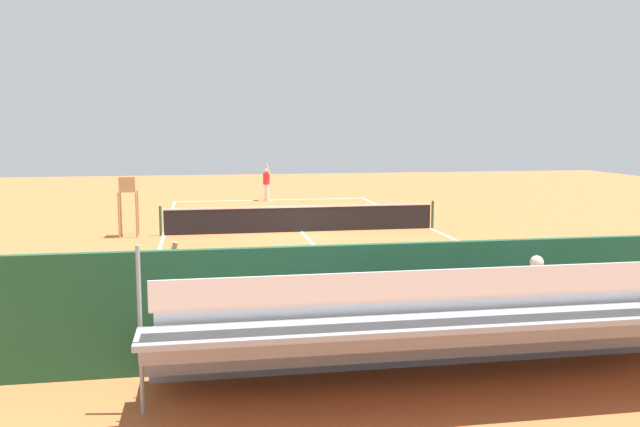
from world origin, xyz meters
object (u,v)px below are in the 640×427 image
object	(u,v)px
tennis_player	(266,181)
line_judge	(172,296)
umpire_chair	(128,200)
tennis_racket	(260,200)
courtside_bench	(515,309)
equipment_bag	(419,336)
tennis_net	(301,218)
tennis_ball_near	(304,201)
bleacher_stand	(461,329)

from	to	relation	value
tennis_player	line_judge	xyz separation A→B (m)	(3.93, 23.83, 0.00)
umpire_chair	line_judge	distance (m)	13.12
tennis_racket	line_judge	size ratio (longest dim) A/B	0.30
umpire_chair	courtside_bench	distance (m)	15.61
equipment_bag	umpire_chair	bearing A→B (deg)	-64.62
tennis_player	tennis_racket	bearing A→B (deg)	16.68
equipment_bag	line_judge	world-z (taller)	line_judge
courtside_bench	tennis_player	xyz separation A→B (m)	(2.29, -24.09, 0.46)
line_judge	tennis_player	bearing A→B (deg)	-99.38
tennis_net	umpire_chair	size ratio (longest dim) A/B	4.81
tennis_net	tennis_racket	bearing A→B (deg)	-86.76
tennis_player	tennis_ball_near	bearing A→B (deg)	148.79
tennis_racket	tennis_ball_near	xyz separation A→B (m)	(-2.17, 0.99, 0.02)
bleacher_stand	tennis_racket	distance (m)	26.08
bleacher_stand	tennis_player	distance (m)	26.16
tennis_ball_near	line_judge	world-z (taller)	line_judge
equipment_bag	tennis_ball_near	world-z (taller)	equipment_bag
bleacher_stand	line_judge	bearing A→B (deg)	-28.38
umpire_chair	courtside_bench	size ratio (longest dim) A/B	1.19
tennis_ball_near	courtside_bench	bearing A→B (deg)	91.19
bleacher_stand	courtside_bench	bearing A→B (deg)	-132.56
bleacher_stand	courtside_bench	xyz separation A→B (m)	(-1.90, -2.07, -0.35)
tennis_player	line_judge	world-z (taller)	same
courtside_bench	umpire_chair	bearing A→B (deg)	-58.08
umpire_chair	tennis_racket	world-z (taller)	umpire_chair
umpire_chair	equipment_bag	bearing A→B (deg)	115.38
equipment_bag	line_judge	xyz separation A→B (m)	(4.32, -0.40, 0.84)
umpire_chair	equipment_bag	xyz separation A→B (m)	(-6.34, 13.36, -1.13)
tennis_net	bleacher_stand	xyz separation A→B (m)	(-0.14, 15.34, 0.41)
line_judge	courtside_bench	bearing A→B (deg)	177.55
umpire_chair	tennis_player	distance (m)	12.39
tennis_racket	tennis_player	bearing A→B (deg)	-163.32
umpire_chair	equipment_bag	world-z (taller)	umpire_chair
courtside_bench	tennis_ball_near	bearing A→B (deg)	-88.81
tennis_net	equipment_bag	bearing A→B (deg)	90.59
equipment_bag	tennis_net	bearing A→B (deg)	-89.41
line_judge	tennis_racket	bearing A→B (deg)	-98.56
tennis_net	courtside_bench	bearing A→B (deg)	98.74
courtside_bench	tennis_net	bearing A→B (deg)	-81.26
tennis_player	tennis_racket	size ratio (longest dim) A/B	3.29
equipment_bag	tennis_ball_near	distance (m)	23.17
tennis_net	tennis_racket	size ratio (longest dim) A/B	17.58
tennis_player	tennis_ball_near	world-z (taller)	tennis_player
courtside_bench	tennis_racket	xyz separation A→B (m)	(2.65, -23.98, -0.54)
umpire_chair	courtside_bench	world-z (taller)	umpire_chair
tennis_net	equipment_bag	world-z (taller)	tennis_net
bleacher_stand	tennis_ball_near	distance (m)	25.12
umpire_chair	line_judge	world-z (taller)	umpire_chair
umpire_chair	tennis_racket	size ratio (longest dim) A/B	3.65
tennis_net	tennis_ball_near	distance (m)	9.86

